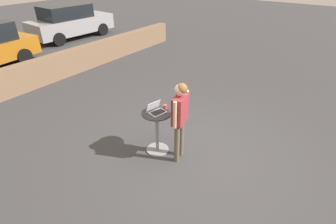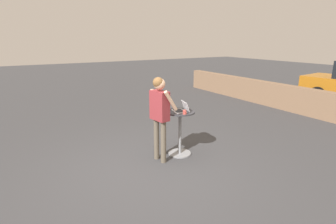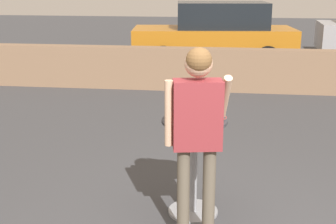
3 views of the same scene
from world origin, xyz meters
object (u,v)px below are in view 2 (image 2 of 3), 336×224
(standing_person, at_px, (160,109))
(laptop, at_px, (181,109))
(cafe_table, at_px, (180,129))
(coffee_mug, at_px, (185,112))

(standing_person, bearing_deg, laptop, 95.16)
(laptop, xyz_separation_m, standing_person, (0.05, -0.54, 0.10))
(standing_person, bearing_deg, cafe_table, 96.50)
(cafe_table, distance_m, standing_person, 0.76)
(cafe_table, height_order, coffee_mug, coffee_mug)
(cafe_table, xyz_separation_m, coffee_mug, (0.23, -0.04, 0.44))
(laptop, relative_size, coffee_mug, 3.64)
(cafe_table, distance_m, coffee_mug, 0.50)
(laptop, distance_m, coffee_mug, 0.23)
(coffee_mug, relative_size, standing_person, 0.06)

